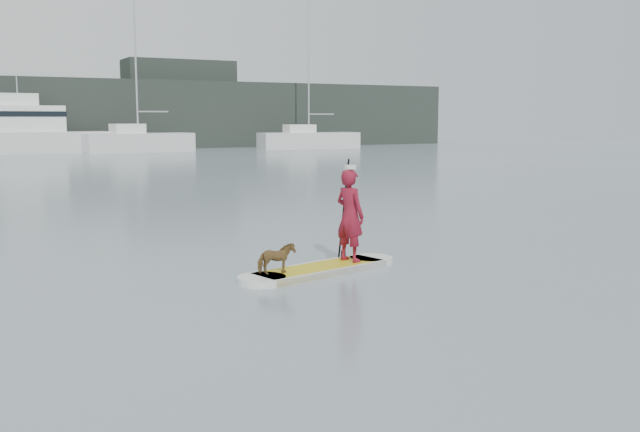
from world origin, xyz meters
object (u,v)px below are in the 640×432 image
dog (276,259)px  sailboat_e (137,141)px  sailboat_f (308,138)px  motor_yacht_a (34,131)px  paddler (350,215)px  paddleboard (320,270)px

dog → sailboat_e: size_ratio=0.05×
sailboat_f → motor_yacht_a: sailboat_f is taller
motor_yacht_a → dog: bearing=-92.7°
sailboat_f → motor_yacht_a: 22.57m
paddler → sailboat_e: (7.32, 46.11, -0.06)m
sailboat_e → paddleboard: bearing=-105.3°
sailboat_e → sailboat_f: bearing=-6.7°
paddleboard → paddler: bearing=0.0°
paddleboard → sailboat_e: bearing=67.3°
paddleboard → motor_yacht_a: (0.58, 48.17, 1.62)m
dog → motor_yacht_a: 48.42m
paddler → sailboat_e: size_ratio=0.13×
paddler → dog: (-1.61, -0.37, -0.57)m
sailboat_f → motor_yacht_a: (-22.45, 2.21, 0.78)m
paddler → dog: 1.75m
paddler → motor_yacht_a: size_ratio=0.17×
sailboat_e → motor_yacht_a: bearing=160.2°
paddler → sailboat_e: sailboat_e is taller
sailboat_e → sailboat_f: (15.02, -0.32, 0.01)m
sailboat_e → dog: bearing=-106.3°
sailboat_e → motor_yacht_a: (-7.43, 1.90, 0.80)m
dog → motor_yacht_a: bearing=2.3°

